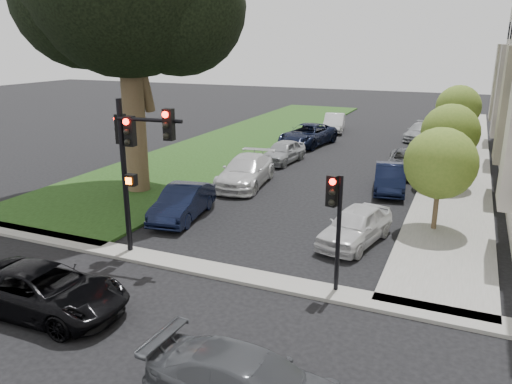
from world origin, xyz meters
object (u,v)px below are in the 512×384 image
at_px(car_parked_8, 308,135).
at_px(car_parked_9, 334,123).
at_px(traffic_signal_main, 134,150).
at_px(car_parked_7, 283,152).
at_px(small_tree_c, 458,107).
at_px(car_parked_1, 390,178).
at_px(car_parked_4, 420,132).
at_px(car_parked_0, 355,226).
at_px(traffic_signal_secondary, 335,212).
at_px(car_cross_near, 44,290).
at_px(small_tree_b, 450,133).
at_px(small_tree_a, 440,163).
at_px(car_parked_2, 407,162).
at_px(car_parked_5, 183,202).
at_px(car_parked_6, 246,171).

distance_m(car_parked_8, car_parked_9, 6.71).
distance_m(traffic_signal_main, car_parked_7, 15.85).
relative_size(small_tree_c, car_parked_1, 1.08).
distance_m(car_parked_4, car_parked_9, 7.30).
height_order(car_parked_0, car_parked_8, car_parked_8).
bearing_deg(car_parked_0, car_parked_7, 134.10).
height_order(car_parked_1, car_parked_4, car_parked_1).
relative_size(traffic_signal_secondary, car_cross_near, 0.76).
distance_m(small_tree_c, car_parked_4, 4.59).
relative_size(small_tree_b, traffic_signal_main, 0.79).
bearing_deg(car_parked_1, small_tree_a, -71.46).
xyz_separation_m(car_parked_0, car_parked_2, (0.40, 11.81, -0.04)).
bearing_deg(car_parked_5, small_tree_c, 54.49).
bearing_deg(car_parked_9, car_parked_5, -101.55).
height_order(small_tree_b, car_parked_7, small_tree_b).
xyz_separation_m(car_parked_0, car_parked_8, (-7.41, 17.28, 0.09)).
distance_m(car_parked_6, car_parked_9, 18.32).
distance_m(car_parked_4, car_parked_6, 18.62).
bearing_deg(car_parked_7, car_parked_1, -22.42).
distance_m(car_cross_near, car_parked_5, 8.40).
bearing_deg(car_parked_7, car_parked_9, 95.45).
relative_size(traffic_signal_secondary, car_parked_9, 0.81).
bearing_deg(car_parked_2, car_parked_9, 119.11).
relative_size(traffic_signal_main, car_parked_1, 1.32).
bearing_deg(car_parked_2, small_tree_a, -78.98).
bearing_deg(small_tree_b, car_parked_2, 134.05).
bearing_deg(car_parked_7, small_tree_c, 46.37).
distance_m(traffic_signal_main, car_parked_2, 17.82).
relative_size(car_parked_0, car_parked_2, 0.86).
bearing_deg(small_tree_b, car_parked_4, 101.09).
height_order(traffic_signal_main, traffic_signal_secondary, traffic_signal_main).
relative_size(car_parked_6, car_parked_9, 1.18).
distance_m(small_tree_a, car_parked_0, 4.26).
xyz_separation_m(traffic_signal_secondary, car_cross_near, (-7.16, -4.38, -1.92)).
xyz_separation_m(traffic_signal_secondary, car_parked_5, (-7.73, 4.01, -1.88)).
bearing_deg(traffic_signal_secondary, small_tree_c, 84.18).
xyz_separation_m(car_cross_near, car_parked_4, (6.99, 31.38, -0.03)).
distance_m(small_tree_b, traffic_signal_secondary, 13.86).
bearing_deg(small_tree_c, car_parked_0, -97.63).
height_order(small_tree_a, car_parked_2, small_tree_a).
relative_size(traffic_signal_main, car_parked_0, 1.34).
distance_m(car_parked_1, car_parked_7, 8.23).
height_order(car_parked_1, car_parked_5, car_parked_5).
bearing_deg(car_parked_5, small_tree_a, 6.32).
bearing_deg(car_parked_7, car_parked_5, -86.19).
xyz_separation_m(car_cross_near, car_parked_5, (-0.57, 8.38, 0.04)).
height_order(car_parked_2, car_parked_7, car_parked_7).
height_order(car_parked_1, car_parked_7, car_parked_7).
height_order(small_tree_c, car_parked_5, small_tree_c).
bearing_deg(car_parked_4, car_cross_near, -95.55).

